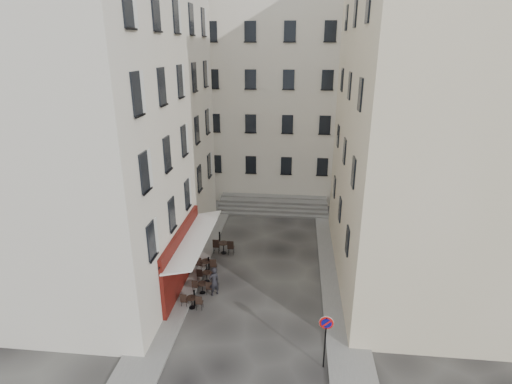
# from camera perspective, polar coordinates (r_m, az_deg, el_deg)

# --- Properties ---
(ground) EXTENTS (90.00, 90.00, 0.00)m
(ground) POSITION_cam_1_polar(r_m,az_deg,el_deg) (22.53, 0.24, -14.96)
(ground) COLOR black
(ground) RESTS_ON ground
(sidewalk_left) EXTENTS (2.00, 22.00, 0.12)m
(sidewalk_left) POSITION_cam_1_polar(r_m,az_deg,el_deg) (26.57, -8.69, -9.16)
(sidewalk_left) COLOR slate
(sidewalk_left) RESTS_ON ground
(sidewalk_right) EXTENTS (2.00, 18.00, 0.12)m
(sidewalk_right) POSITION_cam_1_polar(r_m,az_deg,el_deg) (25.08, 11.45, -11.26)
(sidewalk_right) COLOR slate
(sidewalk_right) RESTS_ON ground
(building_left) EXTENTS (12.20, 16.20, 20.60)m
(building_left) POSITION_cam_1_polar(r_m,az_deg,el_deg) (24.81, -24.46, 12.26)
(building_left) COLOR beige
(building_left) RESTS_ON ground
(building_right) EXTENTS (12.20, 14.20, 18.60)m
(building_right) POSITION_cam_1_polar(r_m,az_deg,el_deg) (23.79, 27.65, 9.06)
(building_right) COLOR beige
(building_right) RESTS_ON ground
(building_back) EXTENTS (18.20, 10.20, 18.60)m
(building_back) POSITION_cam_1_polar(r_m,az_deg,el_deg) (37.64, 1.71, 14.55)
(building_back) COLOR beige
(building_back) RESTS_ON ground
(cafe_storefront) EXTENTS (1.74, 7.30, 3.50)m
(cafe_storefront) POSITION_cam_1_polar(r_m,az_deg,el_deg) (23.13, -10.32, -8.84)
(cafe_storefront) COLOR #400F09
(cafe_storefront) RESTS_ON ground
(stone_steps) EXTENTS (9.00, 3.15, 0.80)m
(stone_steps) POSITION_cam_1_polar(r_m,az_deg,el_deg) (33.43, 2.42, -1.96)
(stone_steps) COLOR #615E5C
(stone_steps) RESTS_ON ground
(bollard_near) EXTENTS (0.12, 0.12, 0.98)m
(bollard_near) POSITION_cam_1_polar(r_m,az_deg,el_deg) (21.94, -8.79, -14.64)
(bollard_near) COLOR black
(bollard_near) RESTS_ON ground
(bollard_mid) EXTENTS (0.12, 0.12, 0.98)m
(bollard_mid) POSITION_cam_1_polar(r_m,az_deg,el_deg) (24.80, -6.77, -10.10)
(bollard_mid) COLOR black
(bollard_mid) RESTS_ON ground
(bollard_far) EXTENTS (0.12, 0.12, 0.98)m
(bollard_far) POSITION_cam_1_polar(r_m,az_deg,el_deg) (27.81, -5.22, -6.51)
(bollard_far) COLOR black
(bollard_far) RESTS_ON ground
(no_parking_sign) EXTENTS (0.59, 0.11, 2.58)m
(no_parking_sign) POSITION_cam_1_polar(r_m,az_deg,el_deg) (17.72, 9.94, -19.12)
(no_parking_sign) COLOR black
(no_parking_sign) RESTS_ON ground
(bistro_table_a) EXTENTS (1.18, 0.55, 0.83)m
(bistro_table_a) POSITION_cam_1_polar(r_m,az_deg,el_deg) (21.86, -9.12, -15.14)
(bistro_table_a) COLOR black
(bistro_table_a) RESTS_ON ground
(bistro_table_b) EXTENTS (1.14, 0.53, 0.80)m
(bistro_table_b) POSITION_cam_1_polar(r_m,az_deg,el_deg) (22.91, -7.65, -13.27)
(bistro_table_b) COLOR black
(bistro_table_b) RESTS_ON ground
(bistro_table_c) EXTENTS (1.16, 0.54, 0.81)m
(bistro_table_c) POSITION_cam_1_polar(r_m,az_deg,el_deg) (23.84, -7.03, -11.77)
(bistro_table_c) COLOR black
(bistro_table_c) RESTS_ON ground
(bistro_table_d) EXTENTS (1.31, 0.61, 0.92)m
(bistro_table_d) POSITION_cam_1_polar(r_m,az_deg,el_deg) (24.81, -7.11, -10.25)
(bistro_table_d) COLOR black
(bistro_table_d) RESTS_ON ground
(bistro_table_e) EXTENTS (1.41, 0.66, 0.99)m
(bistro_table_e) POSITION_cam_1_polar(r_m,az_deg,el_deg) (26.66, -4.64, -7.78)
(bistro_table_e) COLOR black
(bistro_table_e) RESTS_ON ground
(pedestrian) EXTENTS (0.73, 0.72, 1.69)m
(pedestrian) POSITION_cam_1_polar(r_m,az_deg,el_deg) (22.49, -6.02, -12.57)
(pedestrian) COLOR black
(pedestrian) RESTS_ON ground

